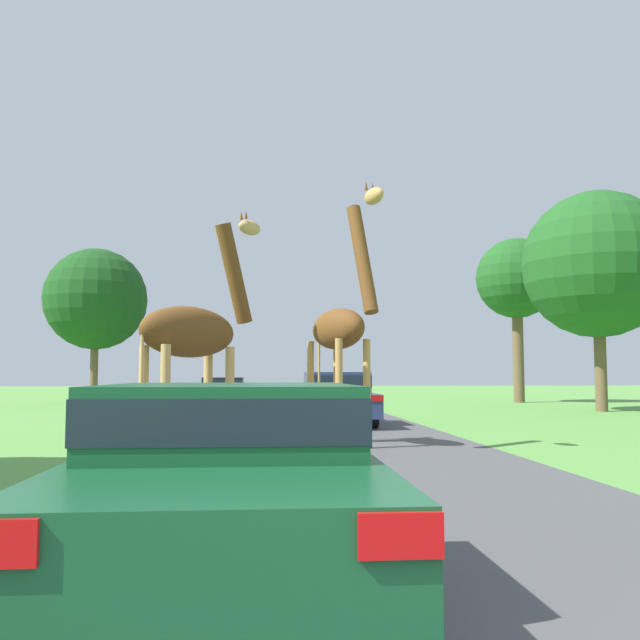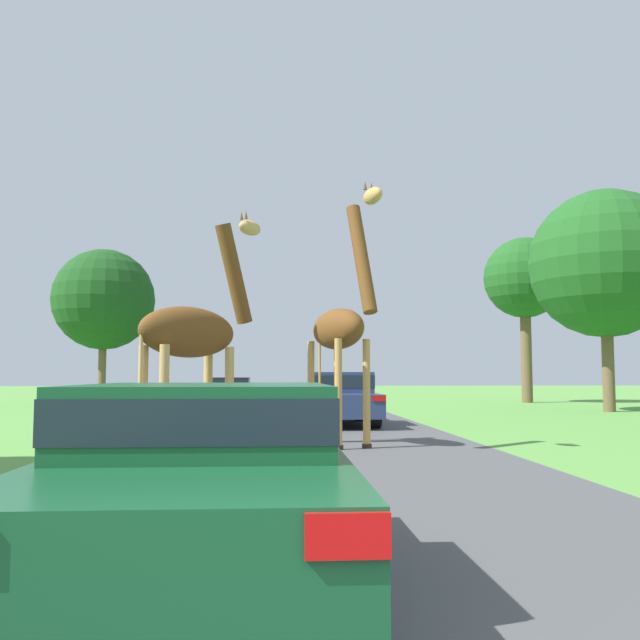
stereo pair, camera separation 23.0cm
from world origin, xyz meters
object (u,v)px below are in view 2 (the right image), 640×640
Objects in this scene: car_lead_maroon at (206,482)px; tree_right_cluster at (605,264)px; car_queue_left at (230,392)px; tree_centre_back at (104,300)px; tree_mid_field at (525,279)px; giraffe_near_road at (341,327)px; giraffe_companion at (194,332)px; car_queue_right at (340,396)px.

tree_right_cluster is at bearing 57.38° from car_lead_maroon.
car_queue_left is 0.55× the size of tree_centre_back.
tree_mid_field reaches higher than car_lead_maroon.
giraffe_companion is (-2.77, -0.62, -0.16)m from giraffe_near_road.
giraffe_companion is at bearing -71.62° from tree_centre_back.
tree_right_cluster reaches higher than tree_centre_back.
tree_mid_field reaches higher than giraffe_companion.
tree_right_cluster is 1.02× the size of tree_mid_field.
tree_mid_field is at bearing 65.55° from car_lead_maroon.
tree_centre_back reaches higher than giraffe_near_road.
giraffe_near_road is 21.74m from tree_centre_back.
tree_centre_back is (-6.31, 4.86, 4.24)m from car_queue_left.
tree_mid_field is at bearing 52.36° from car_queue_right.
car_queue_right is 0.57× the size of tree_mid_field.
tree_right_cluster is (14.23, -3.21, 4.86)m from car_queue_left.
tree_mid_field is (14.17, 4.83, 5.41)m from car_queue_left.
tree_mid_field is at bearing -0.06° from tree_centre_back.
tree_right_cluster reaches higher than car_queue_right.
tree_right_cluster is at bearing -89.56° from tree_mid_field.
car_lead_maroon reaches higher than car_queue_left.
car_lead_maroon is 0.98× the size of car_queue_left.
car_queue_left is at bearing -161.16° from tree_mid_field.
tree_centre_back is at bearing 125.99° from car_queue_right.
giraffe_companion is 1.16× the size of car_lead_maroon.
tree_right_cluster is at bearing -12.70° from car_queue_left.
giraffe_near_road is 0.67× the size of tree_centre_back.
car_lead_maroon is at bearing -122.62° from tree_right_cluster.
car_queue_right is 17.42m from tree_centre_back.
giraffe_companion is at bearing -8.00° from giraffe_near_road.
tree_mid_field is at bearing 100.00° from giraffe_companion.
giraffe_near_road is at bearing 78.81° from car_lead_maroon.
car_lead_maroon is at bearing -74.69° from tree_centre_back.
giraffe_companion is at bearing -124.63° from tree_mid_field.
car_queue_left is at bearing -37.58° from tree_centre_back.
giraffe_companion is 21.29m from tree_centre_back.
tree_right_cluster reaches higher than giraffe_companion.
giraffe_near_road is at bearing -64.11° from tree_centre_back.
car_queue_left is 15.38m from tree_right_cluster.
giraffe_companion is 0.57× the size of tree_mid_field.
giraffe_near_road is 16.21m from tree_right_cluster.
car_queue_right is at bearing -54.01° from tree_centre_back.
car_queue_left is (-0.35, 15.18, -1.49)m from giraffe_companion.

